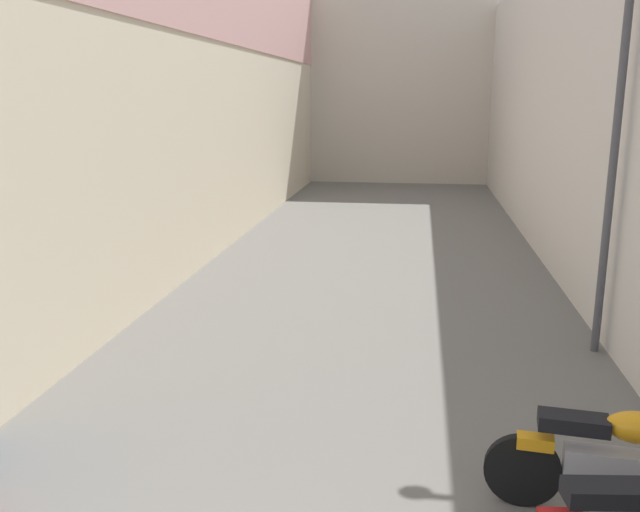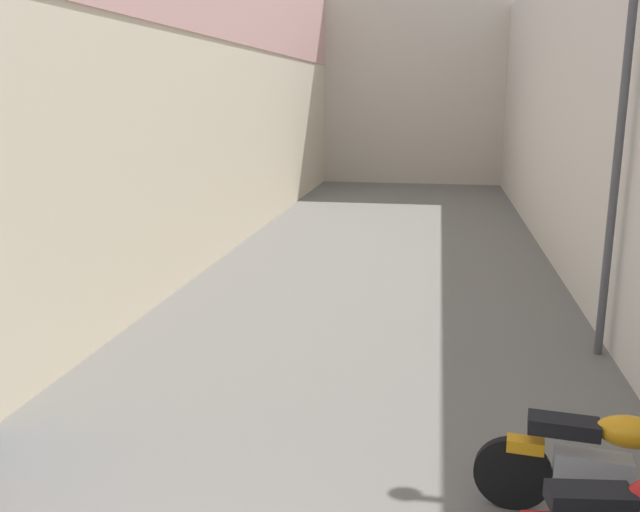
% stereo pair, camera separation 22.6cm
% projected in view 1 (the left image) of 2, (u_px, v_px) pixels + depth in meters
% --- Properties ---
extents(ground_plane, '(39.76, 39.76, 0.00)m').
position_uv_depth(ground_plane, '(370.00, 284.00, 11.70)').
color(ground_plane, '#66635E').
extents(building_left, '(0.45, 23.76, 7.58)m').
position_uv_depth(building_left, '(205.00, 62.00, 13.18)').
color(building_left, beige).
rests_on(building_left, ground).
extents(building_right, '(0.45, 23.76, 6.15)m').
position_uv_depth(building_right, '(567.00, 102.00, 12.43)').
color(building_right, beige).
rests_on(building_right, ground).
extents(building_far_end, '(9.48, 2.00, 6.72)m').
position_uv_depth(building_far_end, '(400.00, 90.00, 25.24)').
color(building_far_end, beige).
rests_on(building_far_end, ground).
extents(motorcycle_fourth, '(1.85, 0.58, 1.04)m').
position_uv_depth(motorcycle_fourth, '(611.00, 458.00, 5.15)').
color(motorcycle_fourth, black).
rests_on(motorcycle_fourth, ground).
extents(street_lamp, '(0.79, 0.18, 4.92)m').
position_uv_depth(street_lamp, '(609.00, 124.00, 8.01)').
color(street_lamp, '#47474C').
rests_on(street_lamp, ground).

